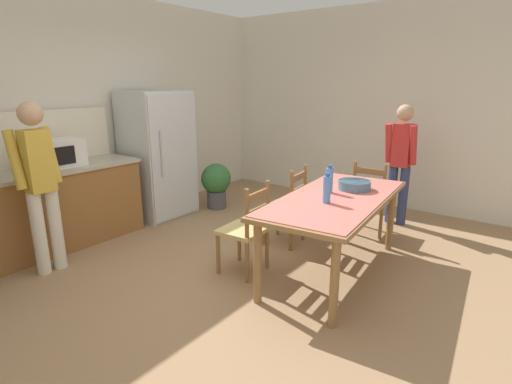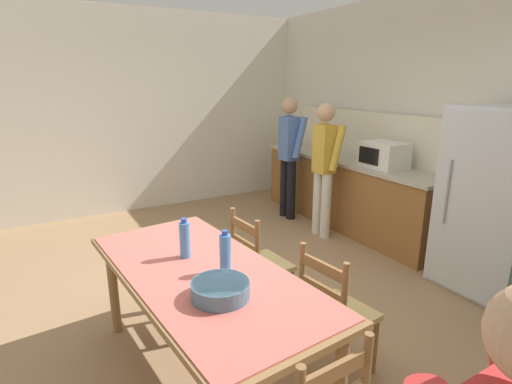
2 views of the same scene
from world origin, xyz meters
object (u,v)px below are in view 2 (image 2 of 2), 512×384
chair_side_far_right (335,313)px  person_at_sink (289,152)px  dining_table (203,283)px  chair_side_far_left (258,265)px  person_at_counter (324,164)px  microwave (384,155)px  bottle_off_centre (225,253)px  refrigerator (496,202)px  bottle_near_centre (185,239)px  serving_bowl (220,289)px

chair_side_far_right → person_at_sink: person_at_sink is taller
dining_table → chair_side_far_left: (-0.50, 0.68, -0.26)m
person_at_counter → chair_side_far_right: bearing=-126.8°
microwave → bottle_off_centre: size_ratio=1.85×
bottle_off_centre → refrigerator: bearing=87.8°
bottle_off_centre → chair_side_far_left: bottle_off_centre is taller
bottle_near_centre → serving_bowl: (0.58, -0.01, -0.07)m
microwave → person_at_sink: size_ratio=0.29×
microwave → bottle_near_centre: (0.95, -2.80, -0.16)m
refrigerator → dining_table: refrigerator is taller
bottle_near_centre → person_at_sink: size_ratio=0.16×
dining_table → bottle_off_centre: (0.09, 0.12, 0.21)m
person_at_sink → bottle_near_centre: bearing=-136.4°
dining_table → bottle_near_centre: bottle_near_centre is taller
dining_table → person_at_counter: (-1.64, 2.26, 0.23)m
bottle_near_centre → person_at_counter: size_ratio=0.16×
dining_table → chair_side_far_left: size_ratio=2.19×
serving_bowl → person_at_sink: 3.62m
dining_table → chair_side_far_right: size_ratio=2.19×
dining_table → bottle_near_centre: 0.32m
dining_table → person_at_counter: 2.80m
microwave → dining_table: (1.19, -2.78, -0.37)m
microwave → bottle_off_centre: 2.96m
refrigerator → microwave: refrigerator is taller
microwave → person_at_counter: (-0.45, -0.52, -0.13)m
bottle_near_centre → serving_bowl: size_ratio=0.84×
chair_side_far_right → person_at_sink: size_ratio=0.54×
bottle_near_centre → chair_side_far_left: (-0.26, 0.71, -0.46)m
microwave → bottle_off_centre: bearing=-64.4°
bottle_off_centre → bottle_near_centre: bearing=-156.6°
microwave → bottle_off_centre: (1.27, -2.66, -0.16)m
microwave → serving_bowl: bearing=-61.5°
bottle_off_centre → chair_side_far_right: bottle_off_centre is taller
bottle_near_centre → bottle_off_centre: bearing=23.4°
serving_bowl → microwave: bearing=118.5°
microwave → serving_bowl: 3.21m
serving_bowl → chair_side_far_left: size_ratio=0.35×
serving_bowl → chair_side_far_left: chair_side_far_left is taller
bottle_near_centre → person_at_counter: bearing=121.5°
bottle_off_centre → chair_side_far_right: (0.28, 0.65, -0.46)m
refrigerator → serving_bowl: size_ratio=5.33×
person_at_sink → person_at_counter: person_at_sink is taller
microwave → dining_table: size_ratio=0.25×
serving_bowl → refrigerator: bearing=93.2°
refrigerator → dining_table: (-0.19, -2.76, -0.15)m
bottle_off_centre → person_at_counter: person_at_counter is taller
refrigerator → bottle_off_centre: bearing=-92.2°
chair_side_far_left → refrigerator: bearing=-112.6°
bottle_off_centre → chair_side_far_left: size_ratio=0.30×
chair_side_far_right → chair_side_far_left: size_ratio=1.00×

